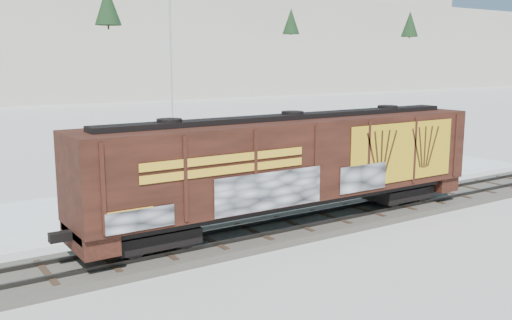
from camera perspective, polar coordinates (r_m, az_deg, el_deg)
ground at (r=25.25m, az=7.44°, el=-6.24°), size 500.00×500.00×0.00m
rail_track at (r=25.21m, az=7.44°, el=-5.92°), size 50.00×3.40×0.43m
parking_strip at (r=31.10m, az=-1.65°, el=-3.05°), size 40.00×8.00×0.03m
hopper_railcar at (r=23.27m, az=3.63°, el=-0.21°), size 18.02×3.06×4.44m
flagpole at (r=36.80m, az=-8.28°, el=6.43°), size 2.30×0.90×12.78m
car_silver at (r=28.95m, az=-11.54°, el=-2.63°), size 4.88×3.14×1.55m
car_white at (r=33.15m, az=7.62°, el=-1.05°), size 4.49×2.39×1.41m
car_dark at (r=33.77m, az=5.45°, el=-0.70°), size 5.47×2.72×1.53m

